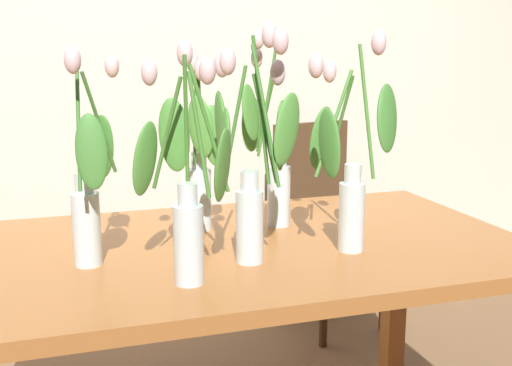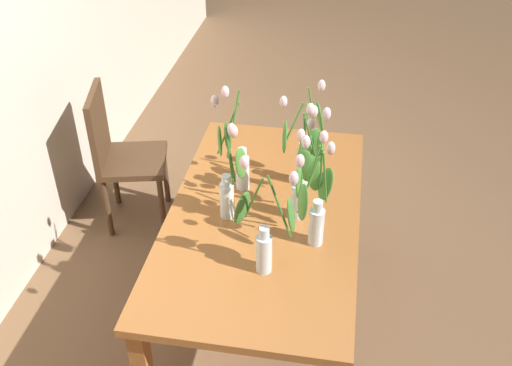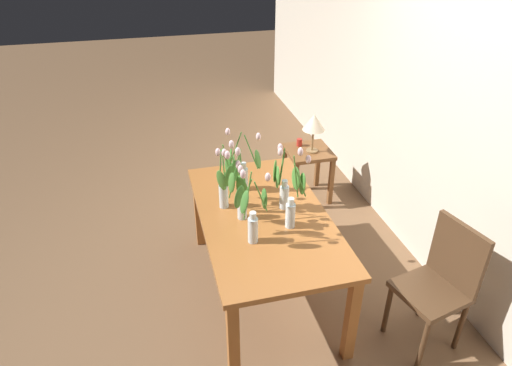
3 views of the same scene
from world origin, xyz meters
The scene contains 9 objects.
ground_plane centered at (0.00, 0.00, 0.00)m, with size 18.00×18.00×0.00m, color brown.
dining_table centered at (0.00, 0.00, 0.65)m, with size 1.60×0.90×0.74m.
tulip_vase_0 centered at (0.16, 0.16, 0.92)m, with size 0.15×0.17×0.58m.
tulip_vase_1 centered at (-0.16, -0.24, 0.96)m, with size 0.24×0.17×0.54m.
tulip_vase_2 centered at (0.02, -0.18, 0.97)m, with size 0.21×0.16×0.58m.
tulip_vase_3 centered at (0.27, -0.15, 0.95)m, with size 0.24×0.24×0.56m.
tulip_vase_4 centered at (-0.05, 0.15, 0.91)m, with size 0.12×0.14×0.52m.
tulip_vase_5 centered at (-0.37, -0.06, 0.91)m, with size 0.14×0.28×0.53m.
dining_chair centered at (0.72, 1.02, 0.52)m, with size 0.48×0.48×0.93m.
Camera 2 is at (-2.17, -0.33, 2.49)m, focal length 41.40 mm.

